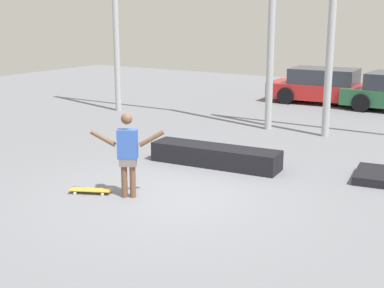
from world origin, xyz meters
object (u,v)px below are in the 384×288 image
(grind_box, at_px, (215,156))
(skateboarder, at_px, (128,151))
(skateboard, at_px, (90,190))
(parked_car_red, at_px, (327,87))

(grind_box, bearing_deg, skateboarder, -96.40)
(skateboard, bearing_deg, skateboarder, -8.05)
(skateboarder, height_order, grind_box, skateboarder)
(skateboarder, relative_size, parked_car_red, 0.36)
(skateboard, bearing_deg, grind_box, 45.17)
(grind_box, height_order, parked_car_red, parked_car_red)
(skateboarder, distance_m, parked_car_red, 11.89)
(skateboarder, relative_size, grind_box, 0.54)
(grind_box, bearing_deg, skateboard, -109.82)
(skateboard, xyz_separation_m, grind_box, (1.03, 2.85, 0.15))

